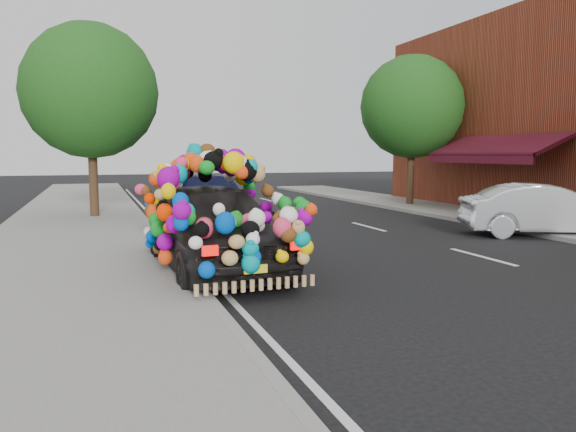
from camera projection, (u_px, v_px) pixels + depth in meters
The scene contains 10 objects.
ground at pixel (318, 269), 10.21m from camera, with size 100.00×100.00×0.00m, color black.
sidewalk at pixel (64, 283), 8.80m from camera, with size 4.00×60.00×0.12m, color gray.
kerb at pixel (188, 274), 9.44m from camera, with size 0.15×60.00×0.13m, color gray.
footpath_far at pixel (549, 226), 15.69m from camera, with size 3.00×40.00×0.12m, color gray.
lane_markings at pixel (482, 257), 11.38m from camera, with size 6.00×50.00×0.01m, color silver, non-canonical shape.
tree_near_sidewalk at pixel (90, 91), 17.45m from camera, with size 4.20×4.20×6.13m.
tree_far_b at pixel (412, 107), 21.78m from camera, with size 4.00×4.00×5.90m.
plush_art_car at pixel (213, 206), 9.97m from camera, with size 2.45×4.99×2.25m.
navy_sedan at pixel (208, 201), 15.95m from camera, with size 2.12×5.22×1.51m, color black.
silver_hatchback at pixel (544, 210), 14.23m from camera, with size 1.41×4.05×1.33m, color #BABCC1.
Camera 1 is at (-3.80, -9.31, 2.08)m, focal length 35.00 mm.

